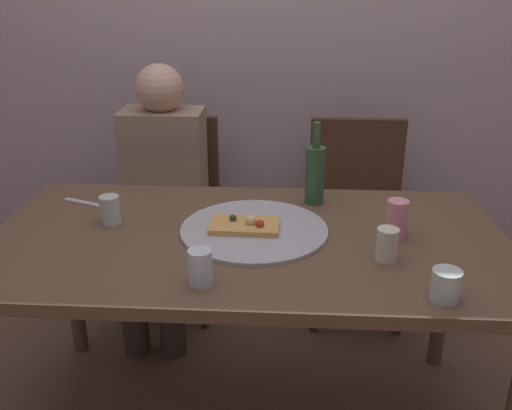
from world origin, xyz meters
The scene contains 14 objects.
back_wall centered at (0.00, 1.24, 1.30)m, with size 6.00×0.10×2.60m, color #B29EA3.
dining_table centered at (0.00, 0.00, 0.67)m, with size 1.64×0.85×0.75m.
pizza_tray centered at (0.02, 0.03, 0.76)m, with size 0.48×0.48×0.01m, color #ADADB2.
pizza_slice_last centered at (-0.01, 0.03, 0.77)m, with size 0.22×0.13×0.05m.
wine_bottle centered at (0.22, 0.29, 0.86)m, with size 0.07×0.07×0.30m.
tumbler_near centered at (0.53, -0.34, 0.79)m, with size 0.08×0.08×0.08m, color #B7C6BC.
tumbler_far centered at (-0.10, -0.30, 0.80)m, with size 0.07×0.07×0.10m, color silver.
wine_glass centered at (-0.46, 0.07, 0.80)m, with size 0.07×0.07×0.09m, color #B7C6BC.
short_glass centered at (0.41, -0.13, 0.80)m, with size 0.06×0.06×0.10m, color beige.
soda_can centered at (0.47, 0.02, 0.81)m, with size 0.07×0.07×0.12m, color pink.
table_knife centered at (-0.59, 0.22, 0.75)m, with size 0.22×0.02×0.01m, color #B7B7BC.
chair_left centered at (-0.43, 0.83, 0.51)m, with size 0.44×0.44×0.90m.
chair_right centered at (0.45, 0.83, 0.51)m, with size 0.44×0.44×0.90m.
guest_in_sweater centered at (-0.43, 0.68, 0.64)m, with size 0.36×0.56×1.17m.
Camera 1 is at (0.12, -1.57, 1.52)m, focal length 38.68 mm.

